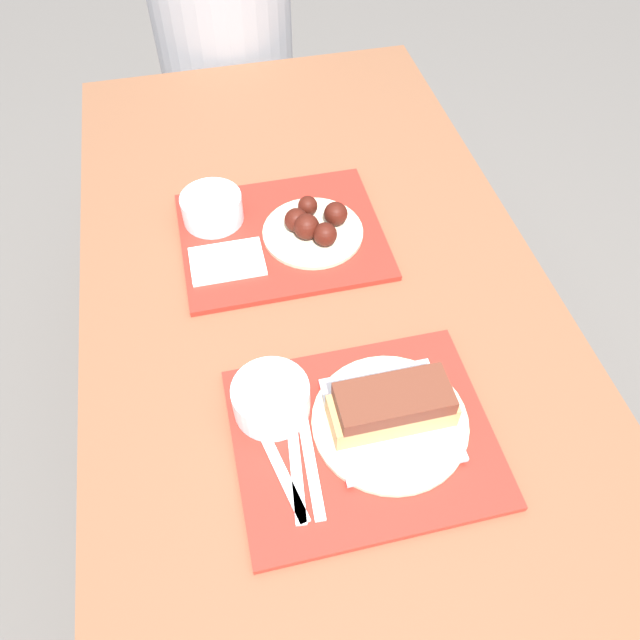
# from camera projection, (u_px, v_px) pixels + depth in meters

# --- Properties ---
(ground_plane) EXTENTS (12.00, 12.00, 0.00)m
(ground_plane) POSITION_uv_depth(u_px,v_px,m) (328.00, 506.00, 1.65)
(ground_plane) COLOR #605B56
(picnic_table) EXTENTS (0.85, 1.85, 0.74)m
(picnic_table) POSITION_uv_depth(u_px,v_px,m) (331.00, 366.00, 1.14)
(picnic_table) COLOR brown
(picnic_table) RESTS_ON ground_plane
(picnic_bench_far) EXTENTS (0.81, 0.28, 0.43)m
(picnic_bench_far) POSITION_uv_depth(u_px,v_px,m) (249.00, 137.00, 2.06)
(picnic_bench_far) COLOR brown
(picnic_bench_far) RESTS_ON ground_plane
(tray_near) EXTENTS (0.39, 0.32, 0.01)m
(tray_near) POSITION_uv_depth(u_px,v_px,m) (363.00, 437.00, 0.95)
(tray_near) COLOR red
(tray_near) RESTS_ON picnic_table
(tray_far) EXTENTS (0.39, 0.32, 0.01)m
(tray_far) POSITION_uv_depth(u_px,v_px,m) (282.00, 236.00, 1.22)
(tray_far) COLOR red
(tray_far) RESTS_ON picnic_table
(bowl_coleslaw_near) EXTENTS (0.12, 0.12, 0.06)m
(bowl_coleslaw_near) POSITION_uv_depth(u_px,v_px,m) (271.00, 398.00, 0.95)
(bowl_coleslaw_near) COLOR silver
(bowl_coleslaw_near) RESTS_ON tray_near
(brisket_sandwich_plate) EXTENTS (0.24, 0.24, 0.08)m
(brisket_sandwich_plate) POSITION_uv_depth(u_px,v_px,m) (391.00, 413.00, 0.93)
(brisket_sandwich_plate) COLOR beige
(brisket_sandwich_plate) RESTS_ON tray_near
(plastic_fork_near) EXTENTS (0.03, 0.17, 0.00)m
(plastic_fork_near) POSITION_uv_depth(u_px,v_px,m) (296.00, 468.00, 0.91)
(plastic_fork_near) COLOR white
(plastic_fork_near) RESTS_ON tray_near
(plastic_knife_near) EXTENTS (0.03, 0.17, 0.00)m
(plastic_knife_near) POSITION_uv_depth(u_px,v_px,m) (311.00, 465.00, 0.91)
(plastic_knife_near) COLOR white
(plastic_knife_near) RESTS_ON tray_near
(plastic_spoon_near) EXTENTS (0.05, 0.17, 0.00)m
(plastic_spoon_near) POSITION_uv_depth(u_px,v_px,m) (281.00, 471.00, 0.90)
(plastic_spoon_near) COLOR white
(plastic_spoon_near) RESTS_ON tray_near
(condiment_packet) EXTENTS (0.04, 0.03, 0.01)m
(condiment_packet) POSITION_uv_depth(u_px,v_px,m) (340.00, 396.00, 0.98)
(condiment_packet) COLOR #3F3F47
(condiment_packet) RESTS_ON tray_near
(bowl_coleslaw_far) EXTENTS (0.12, 0.12, 0.06)m
(bowl_coleslaw_far) POSITION_uv_depth(u_px,v_px,m) (212.00, 207.00, 1.22)
(bowl_coleslaw_far) COLOR silver
(bowl_coleslaw_far) RESTS_ON tray_far
(wings_plate_far) EXTENTS (0.20, 0.20, 0.06)m
(wings_plate_far) POSITION_uv_depth(u_px,v_px,m) (314.00, 226.00, 1.20)
(wings_plate_far) COLOR beige
(wings_plate_far) RESTS_ON tray_far
(napkin_far) EXTENTS (0.14, 0.10, 0.01)m
(napkin_far) POSITION_uv_depth(u_px,v_px,m) (227.00, 261.00, 1.16)
(napkin_far) COLOR white
(napkin_far) RESTS_ON tray_far
(person_seated_across) EXTENTS (0.39, 0.39, 0.74)m
(person_seated_across) POSITION_uv_depth(u_px,v_px,m) (223.00, 27.00, 1.76)
(person_seated_across) COLOR #9E9EA3
(person_seated_across) RESTS_ON picnic_bench_far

